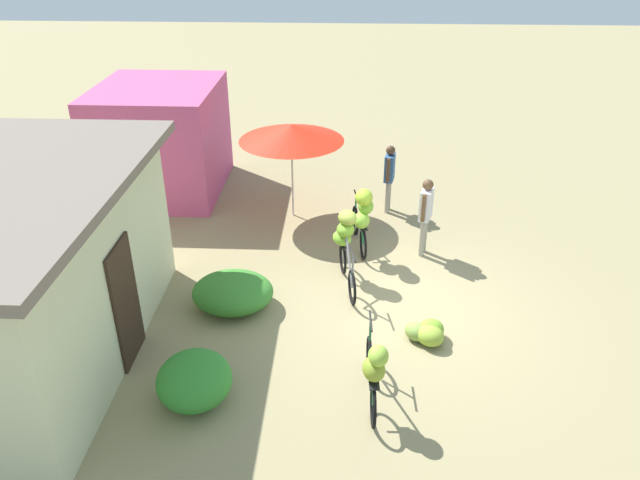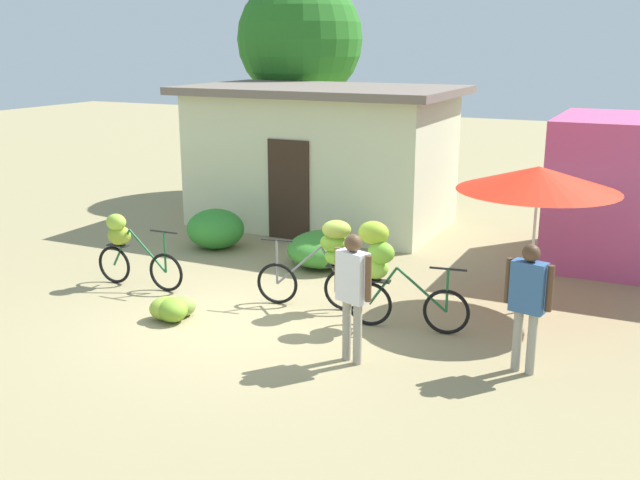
% 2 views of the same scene
% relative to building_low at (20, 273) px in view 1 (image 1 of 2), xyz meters
% --- Properties ---
extents(ground_plane, '(60.00, 60.00, 0.00)m').
position_rel_building_low_xyz_m(ground_plane, '(1.50, -5.80, -1.50)').
color(ground_plane, '#96885F').
extents(building_low, '(5.70, 3.51, 2.95)m').
position_rel_building_low_xyz_m(building_low, '(0.00, 0.00, 0.00)').
color(building_low, beige).
rests_on(building_low, ground).
extents(shop_pink, '(3.20, 2.80, 2.60)m').
position_rel_building_low_xyz_m(shop_pink, '(6.49, -0.29, -0.20)').
color(shop_pink, '#C0497D').
rests_on(shop_pink, ground).
extents(hedge_bush_front_left, '(1.11, 1.07, 0.76)m').
position_rel_building_low_xyz_m(hedge_bush_front_left, '(-0.96, -2.73, -1.12)').
color(hedge_bush_front_left, '#32862E').
rests_on(hedge_bush_front_left, ground).
extents(hedge_bush_front_right, '(1.25, 1.44, 0.61)m').
position_rel_building_low_xyz_m(hedge_bush_front_right, '(1.40, -2.86, -1.19)').
color(hedge_bush_front_right, '#38802C').
rests_on(hedge_bush_front_right, ground).
extents(market_umbrella, '(2.30, 2.30, 2.16)m').
position_rel_building_low_xyz_m(market_umbrella, '(5.13, -3.61, 0.49)').
color(market_umbrella, beige).
rests_on(market_umbrella, ground).
extents(bicycle_leftmost, '(1.65, 0.38, 1.19)m').
position_rel_building_low_xyz_m(bicycle_leftmost, '(-0.97, -5.26, -0.81)').
color(bicycle_leftmost, black).
rests_on(bicycle_leftmost, ground).
extents(bicycle_near_pile, '(1.68, 0.56, 1.38)m').
position_rel_building_low_xyz_m(bicycle_near_pile, '(2.43, -4.83, -0.66)').
color(bicycle_near_pile, black).
rests_on(bicycle_near_pile, ground).
extents(bicycle_center_loaded, '(1.69, 0.41, 1.50)m').
position_rel_building_low_xyz_m(bicycle_center_loaded, '(3.42, -5.15, -0.59)').
color(bicycle_center_loaded, black).
rests_on(bicycle_center_loaded, ground).
extents(banana_pile_on_ground, '(0.76, 0.81, 0.35)m').
position_rel_building_low_xyz_m(banana_pile_on_ground, '(0.59, -6.19, -1.33)').
color(banana_pile_on_ground, '#90B137').
rests_on(banana_pile_on_ground, ground).
extents(person_vendor, '(0.57, 0.27, 1.60)m').
position_rel_building_low_xyz_m(person_vendor, '(5.46, -5.79, -0.52)').
color(person_vendor, gray).
rests_on(person_vendor, ground).
extents(person_bystander, '(0.55, 0.32, 1.64)m').
position_rel_building_low_xyz_m(person_bystander, '(3.48, -6.41, -0.49)').
color(person_bystander, gray).
rests_on(person_bystander, ground).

